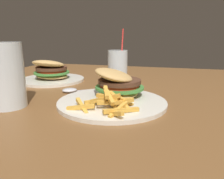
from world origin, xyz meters
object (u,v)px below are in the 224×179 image
Objects in this scene: meal_plate_near at (115,92)px; juice_glass at (116,68)px; beer_glass at (6,77)px; spoon at (72,90)px; meal_plate_far at (51,73)px.

meal_plate_near is 1.43× the size of juice_glass.
spoon is at bearing -26.98° from beer_glass.
meal_plate_far is at bearing 96.10° from juice_glass.
juice_glass reaches higher than beer_glass.
spoon is 0.54× the size of meal_plate_far.
beer_glass is at bearing -168.37° from meal_plate_far.
spoon is (0.06, 0.16, -0.02)m from meal_plate_near.
meal_plate_far reaches higher than spoon.
spoon is at bearing 147.90° from juice_glass.
juice_glass is 0.26m from meal_plate_far.
meal_plate_near is at bearing -122.52° from meal_plate_far.
beer_glass is 0.21m from spoon.
spoon is (0.18, -0.09, -0.07)m from beer_glass.
juice_glass is 0.80× the size of meal_plate_far.
meal_plate_near is 1.14× the size of meal_plate_far.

